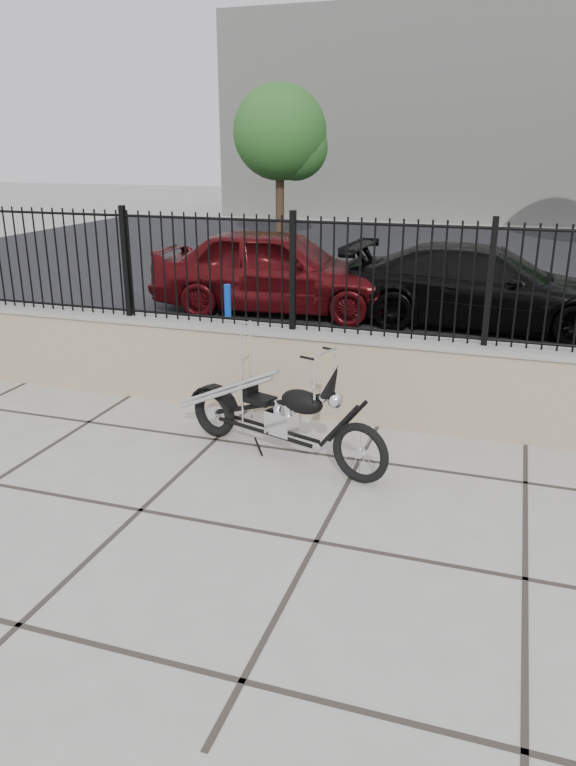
{
  "coord_description": "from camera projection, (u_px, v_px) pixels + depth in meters",
  "views": [
    {
      "loc": [
        1.2,
        -4.31,
        2.82
      ],
      "look_at": [
        -0.77,
        1.64,
        0.65
      ],
      "focal_mm": 32.0,
      "sensor_mm": 36.0,
      "label": 1
    }
  ],
  "objects": [
    {
      "name": "bollard_a",
      "position": [
        228.0,
        313.0,
        10.37
      ],
      "size": [
        0.13,
        0.13,
        0.87
      ],
      "primitive_type": "cylinder",
      "rotation": [
        0.0,
        0.0,
        -0.33
      ],
      "color": "blue",
      "rests_on": "ground_plane"
    },
    {
      "name": "retaining_wall",
      "position": [
        382.0,
        380.0,
        7.23
      ],
      "size": [
        14.0,
        0.36,
        0.96
      ],
      "primitive_type": "cube",
      "color": "gray",
      "rests_on": "ground_plane"
    },
    {
      "name": "parking_lot",
      "position": [
        460.0,
        271.0,
        16.36
      ],
      "size": [
        30.0,
        30.0,
        0.0
      ],
      "primitive_type": "plane",
      "color": "black",
      "rests_on": "ground"
    },
    {
      "name": "chopper_motorcycle",
      "position": [
        278.0,
        393.0,
        6.37
      ],
      "size": [
        2.17,
        1.04,
        1.3
      ],
      "primitive_type": null,
      "rotation": [
        0.0,
        0.0,
        -0.32
      ],
      "color": "black",
      "rests_on": "ground_plane"
    },
    {
      "name": "car_black",
      "position": [
        484.0,
        287.0,
        11.14
      ],
      "size": [
        4.65,
        2.08,
        1.32
      ],
      "primitive_type": "imported",
      "rotation": [
        0.0,
        0.0,
        1.52
      ],
      "color": "black",
      "rests_on": "parking_lot"
    },
    {
      "name": "iron_fence",
      "position": [
        387.0,
        279.0,
        6.88
      ],
      "size": [
        14.0,
        0.08,
        1.2
      ],
      "primitive_type": "cube",
      "color": "black",
      "rests_on": "retaining_wall"
    },
    {
      "name": "tree_left",
      "position": [
        280.0,
        128.0,
        20.69
      ],
      "size": [
        2.85,
        2.85,
        4.82
      ],
      "rotation": [
        0.0,
        0.0,
        -0.38
      ],
      "color": "#382619",
      "rests_on": "ground_plane"
    },
    {
      "name": "ground_plane",
      "position": [
        316.0,
        542.0,
        5.15
      ],
      "size": [
        90.0,
        90.0,
        0.0
      ],
      "primitive_type": "plane",
      "color": "#99968E",
      "rests_on": "ground"
    },
    {
      "name": "car_red",
      "position": [
        277.0,
        270.0,
        12.11
      ],
      "size": [
        4.54,
        2.09,
        1.51
      ],
      "primitive_type": "imported",
      "rotation": [
        0.0,
        0.0,
        1.64
      ],
      "color": "#4A0A0E",
      "rests_on": "parking_lot"
    },
    {
      "name": "background_building",
      "position": [
        499.0,
        116.0,
        27.61
      ],
      "size": [
        22.0,
        6.0,
        8.0
      ],
      "primitive_type": "cube",
      "color": "beige",
      "rests_on": "ground_plane"
    }
  ]
}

